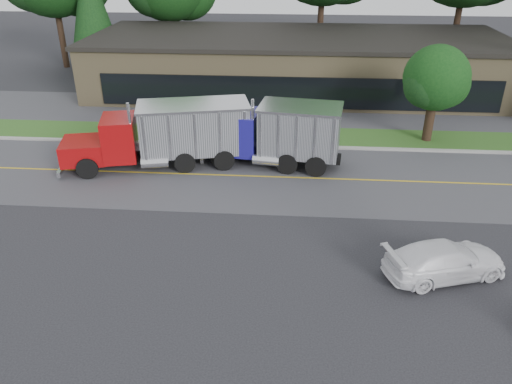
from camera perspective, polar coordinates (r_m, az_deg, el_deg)
ground at (r=18.34m, az=-2.09°, el=-10.36°), size 140.00×140.00×0.00m
road at (r=26.02m, az=0.08°, el=1.78°), size 60.00×8.00×0.02m
center_line at (r=26.02m, az=0.08°, el=1.78°), size 60.00×0.12×0.01m
curb at (r=29.86m, az=0.69°, el=5.23°), size 60.00×0.30×0.12m
grass_verge at (r=31.53m, az=0.91°, el=6.45°), size 60.00×3.40×0.03m
far_parking at (r=36.25m, az=1.41°, el=9.24°), size 60.00×7.00×0.02m
strip_mall at (r=41.46m, az=4.77°, el=14.34°), size 32.00×12.00×4.00m
evergreen_left at (r=48.16m, az=-18.36°, el=19.52°), size 4.63×4.63×10.52m
tree_verge at (r=31.53m, az=19.95°, el=11.83°), size 4.04×3.80×5.76m
dump_truck_red at (r=27.16m, az=-9.95°, el=6.63°), size 10.16×4.66×3.36m
dump_truck_blue at (r=26.85m, az=2.88°, el=6.74°), size 7.44×3.53×3.36m
rally_car at (r=19.60m, az=20.80°, el=-7.28°), size 4.90×3.18×1.32m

